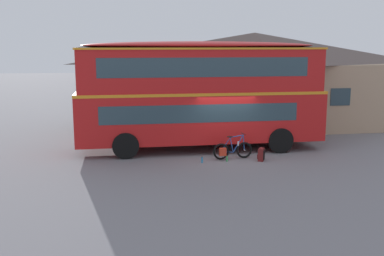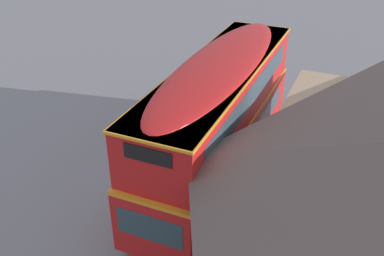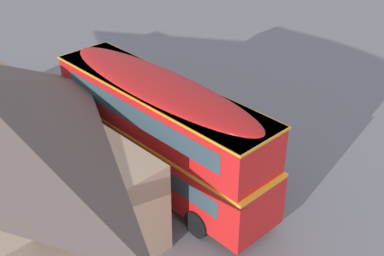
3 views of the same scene
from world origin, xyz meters
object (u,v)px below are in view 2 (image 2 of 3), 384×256
Objects in this scene: water_bottle_blue_sports at (167,154)px; touring_bicycle at (161,168)px; double_decker_bus at (218,115)px; backpack_on_ground at (136,183)px; water_bottle_green_metal at (156,168)px.

touring_bicycle is at bearing 19.17° from water_bottle_blue_sports.
double_decker_bus is 42.38× the size of water_bottle_blue_sports.
touring_bicycle is 1.21m from backpack_on_ground.
double_decker_bus reaches higher than water_bottle_green_metal.
double_decker_bus is 3.96m from backpack_on_ground.
double_decker_bus is 3.45m from water_bottle_blue_sports.
double_decker_bus is at bearing 108.94° from water_bottle_green_metal.
backpack_on_ground reaches higher than water_bottle_blue_sports.
touring_bicycle is 1.39m from water_bottle_blue_sports.
touring_bicycle reaches higher than water_bottle_green_metal.
water_bottle_blue_sports is 1.05× the size of water_bottle_green_metal.
water_bottle_green_metal is at bearing -125.11° from touring_bicycle.
touring_bicycle is 6.93× the size of water_bottle_green_metal.
double_decker_bus is at bearing 118.72° from touring_bicycle.
water_bottle_blue_sports is at bearing -175.70° from water_bottle_green_metal.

